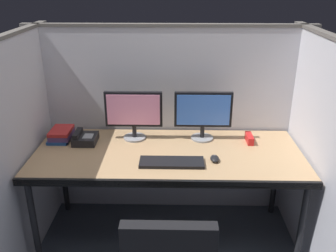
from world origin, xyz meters
TOP-DOWN VIEW (x-y plane):
  - cubicle_partition_rear at (0.00, 0.74)m, footprint 2.21×0.06m
  - cubicle_partition_left at (-0.99, 0.20)m, footprint 0.06×1.41m
  - cubicle_partition_right at (0.99, 0.20)m, footprint 0.06×1.41m
  - desk at (0.00, 0.29)m, footprint 1.90×0.80m
  - monitor_left at (-0.26, 0.53)m, footprint 0.43×0.17m
  - monitor_right at (0.26, 0.53)m, footprint 0.43×0.17m
  - keyboard_main at (0.03, 0.13)m, footprint 0.43×0.15m
  - computer_mouse at (0.32, 0.17)m, footprint 0.06×0.10m
  - red_stapler at (0.61, 0.49)m, footprint 0.04×0.15m
  - book_stack at (-0.82, 0.49)m, footprint 0.16×0.22m
  - desk_phone at (-0.63, 0.45)m, footprint 0.17×0.19m

SIDE VIEW (x-z plane):
  - desk at x=0.00m, z-range 0.32..1.06m
  - keyboard_main at x=0.03m, z-range 0.74..0.76m
  - computer_mouse at x=0.32m, z-range 0.74..0.77m
  - red_stapler at x=0.61m, z-range 0.74..0.80m
  - desk_phone at x=-0.63m, z-range 0.73..0.82m
  - book_stack at x=-0.82m, z-range 0.74..0.83m
  - cubicle_partition_rear at x=0.00m, z-range 0.00..1.58m
  - cubicle_partition_left at x=-0.99m, z-range 0.00..1.58m
  - cubicle_partition_right at x=0.99m, z-range 0.00..1.58m
  - monitor_left at x=-0.26m, z-range 0.77..1.14m
  - monitor_right at x=0.26m, z-range 0.77..1.14m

